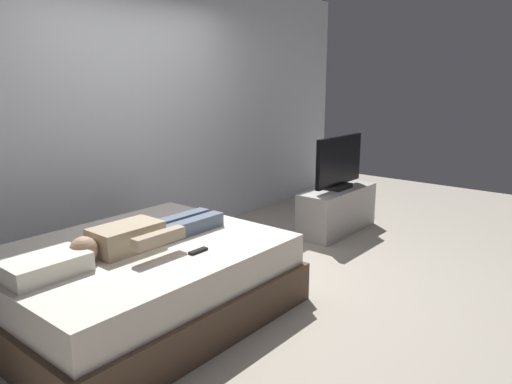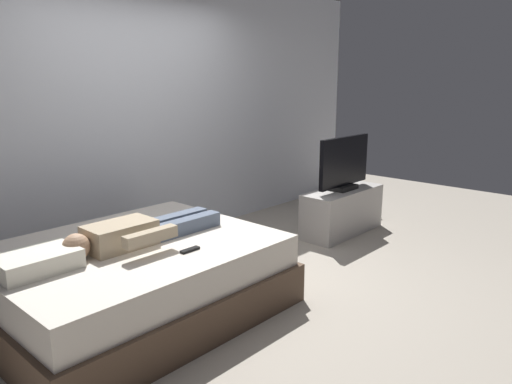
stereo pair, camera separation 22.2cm
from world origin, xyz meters
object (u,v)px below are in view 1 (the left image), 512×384
Objects in this scene: tv_stand at (337,210)px; pillow at (44,266)px; bed at (140,281)px; tv at (339,164)px; person at (143,234)px; remote at (198,251)px.

pillow is at bearing 178.37° from tv_stand.
bed is 0.77m from pillow.
tv is (2.67, -0.10, 0.52)m from bed.
person reaches higher than tv_stand.
tv is at bearing 7.76° from remote.
tv_stand is 0.53m from tv.
remote reaches higher than bed.
pillow is 3.20× the size of remote.
tv reaches higher than person.
pillow is 3.36m from tv.
tv_stand is (2.67, -0.10, -0.01)m from bed.
tv_stand is (3.36, -0.10, -0.35)m from pillow.
person is 2.67m from tv_stand.
person is (0.03, -0.03, 0.36)m from bed.
remote is (0.87, -0.44, -0.05)m from pillow.
tv is (2.64, -0.07, 0.16)m from person.
remote is at bearing -69.53° from person.
tv is at bearing 0.00° from tv_stand.
person is (0.72, -0.03, 0.02)m from pillow.
remote is at bearing -172.24° from tv.
bed reaches higher than tv_stand.
remote is 2.52m from tv.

